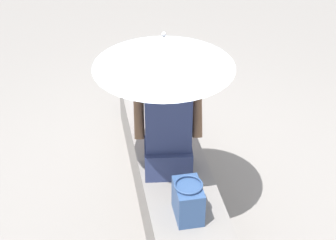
# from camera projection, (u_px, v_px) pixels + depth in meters

# --- Properties ---
(ground_plane) EXTENTS (14.00, 14.00, 0.00)m
(ground_plane) POSITION_uv_depth(u_px,v_px,m) (168.00, 192.00, 4.37)
(ground_plane) COLOR gray
(stone_bench) EXTENTS (2.38, 0.51, 0.46)m
(stone_bench) POSITION_uv_depth(u_px,v_px,m) (168.00, 171.00, 4.24)
(stone_bench) COLOR gray
(stone_bench) RESTS_ON ground
(person_seated) EXTENTS (0.32, 0.49, 0.90)m
(person_seated) POSITION_uv_depth(u_px,v_px,m) (168.00, 126.00, 3.66)
(person_seated) COLOR navy
(person_seated) RESTS_ON stone_bench
(parasol) EXTENTS (0.94, 0.94, 1.09)m
(parasol) POSITION_uv_depth(u_px,v_px,m) (164.00, 52.00, 3.38)
(parasol) COLOR #B7B7BC
(parasol) RESTS_ON stone_bench
(handbag_black) EXTENTS (0.23, 0.17, 0.36)m
(handbag_black) POSITION_uv_depth(u_px,v_px,m) (140.00, 72.00, 4.76)
(handbag_black) COLOR #335184
(handbag_black) RESTS_ON stone_bench
(tote_bag_canvas) EXTENTS (0.25, 0.19, 0.36)m
(tote_bag_canvas) POSITION_uv_depth(u_px,v_px,m) (166.00, 107.00, 4.27)
(tote_bag_canvas) COLOR #B2333D
(tote_bag_canvas) RESTS_ON stone_bench
(shoulder_bag_spare) EXTENTS (0.25, 0.19, 0.27)m
(shoulder_bag_spare) POSITION_uv_depth(u_px,v_px,m) (188.00, 201.00, 3.41)
(shoulder_bag_spare) COLOR #335184
(shoulder_bag_spare) RESTS_ON stone_bench
(magazine) EXTENTS (0.34, 0.29, 0.01)m
(magazine) POSITION_uv_depth(u_px,v_px,m) (161.00, 105.00, 4.62)
(magazine) COLOR #339ED1
(magazine) RESTS_ON stone_bench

